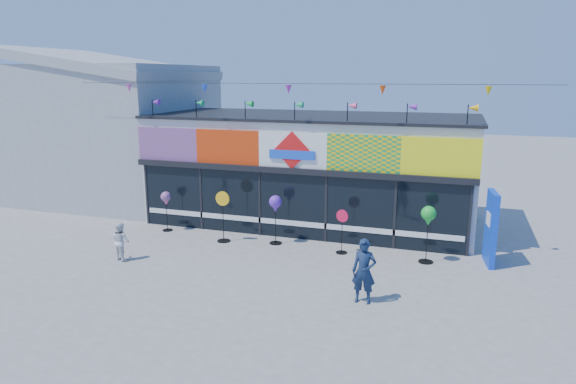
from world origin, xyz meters
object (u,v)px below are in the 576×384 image
at_px(spinner_1, 223,215).
at_px(spinner_2, 275,205).
at_px(blue_sign, 491,228).
at_px(child, 121,241).
at_px(spinner_0, 166,199).
at_px(adult_man, 364,271).
at_px(spinner_3, 342,230).
at_px(spinner_4, 428,218).

height_order(spinner_1, spinner_2, spinner_1).
relative_size(blue_sign, child, 1.87).
bearing_deg(spinner_0, adult_man, -25.71).
bearing_deg(spinner_3, blue_sign, 6.05).
relative_size(blue_sign, spinner_3, 1.55).
height_order(spinner_1, spinner_4, spinner_4).
height_order(blue_sign, spinner_4, blue_sign).
height_order(spinner_1, child, spinner_1).
height_order(spinner_0, spinner_2, spinner_2).
distance_m(spinner_1, spinner_3, 4.10).
distance_m(spinner_3, child, 6.87).
bearing_deg(spinner_2, adult_man, -45.11).
relative_size(spinner_0, spinner_3, 1.02).
bearing_deg(child, spinner_0, -66.54).
bearing_deg(child, spinner_1, -111.94).
height_order(blue_sign, spinner_1, blue_sign).
distance_m(spinner_0, spinner_4, 9.22).
bearing_deg(child, spinner_3, -138.42).
xyz_separation_m(spinner_3, child, (-6.31, -2.72, -0.16)).
height_order(adult_man, child, adult_man).
xyz_separation_m(spinner_2, spinner_4, (4.94, -0.24, 0.07)).
xyz_separation_m(spinner_1, spinner_3, (4.10, 0.11, -0.17)).
distance_m(spinner_2, spinner_4, 4.95).
bearing_deg(spinner_1, adult_man, -31.52).
distance_m(blue_sign, child, 11.19).
height_order(spinner_0, spinner_3, spinner_0).
relative_size(spinner_2, child, 1.41).
relative_size(spinner_3, spinner_4, 0.81).
relative_size(adult_man, child, 1.38).
height_order(blue_sign, spinner_2, blue_sign).
distance_m(blue_sign, spinner_4, 1.88).
relative_size(spinner_3, child, 1.20).
distance_m(spinner_2, child, 5.01).
distance_m(blue_sign, spinner_2, 6.74).
bearing_deg(spinner_0, spinner_3, -3.33).
bearing_deg(blue_sign, spinner_1, 176.28).
height_order(spinner_1, adult_man, spinner_1).
bearing_deg(spinner_2, child, -143.47).
distance_m(spinner_3, spinner_4, 2.70).
bearing_deg(adult_man, spinner_2, 134.60).
height_order(spinner_3, adult_man, adult_man).
bearing_deg(spinner_1, spinner_2, 10.65).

